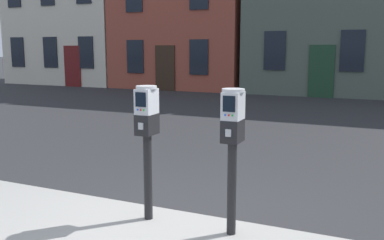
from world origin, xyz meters
The scene contains 3 objects.
ground_plane centered at (0.00, 0.00, 0.00)m, with size 160.00×160.00×0.00m, color #28282B.
parking_meter_near_kerb centered at (-0.30, -0.14, 1.13)m, with size 0.22×0.25×1.44m.
parking_meter_twin_adjacent centered at (0.64, -0.14, 1.14)m, with size 0.22×0.25×1.44m.
Camera 1 is at (1.92, -3.97, 1.96)m, focal length 40.13 mm.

